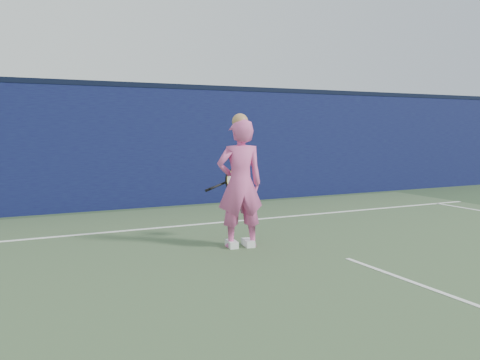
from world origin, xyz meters
TOP-DOWN VIEW (x-y plane):
  - ground at (0.00, 0.00)m, footprint 80.00×80.00m
  - backstop_wall at (0.00, 6.50)m, footprint 24.00×0.40m
  - wall_cap at (0.00, 6.50)m, footprint 24.00×0.42m
  - player at (-0.92, 2.21)m, footprint 0.71×0.52m
  - racket at (-0.84, 2.69)m, footprint 0.63×0.20m
  - court_lines at (0.00, -0.33)m, footprint 11.00×12.04m

SIDE VIEW (x-z plane):
  - ground at x=0.00m, z-range 0.00..0.00m
  - court_lines at x=0.00m, z-range 0.01..0.01m
  - racket at x=-0.84m, z-range 0.71..1.05m
  - player at x=-0.92m, z-range -0.03..1.82m
  - backstop_wall at x=0.00m, z-range 0.00..2.50m
  - wall_cap at x=0.00m, z-range 2.50..2.60m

